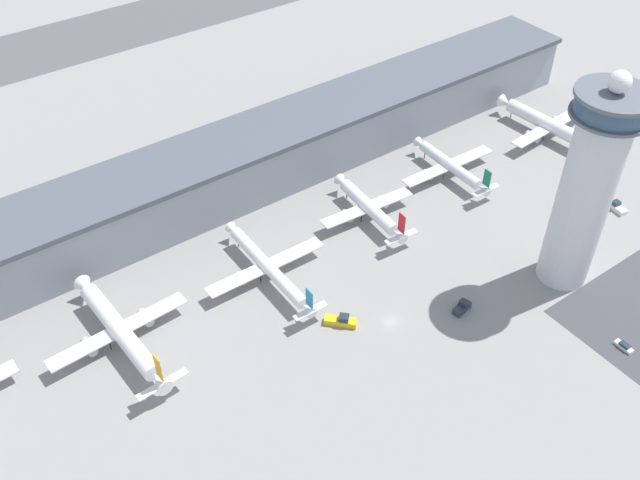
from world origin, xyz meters
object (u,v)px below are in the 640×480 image
(service_truck_catering, at_px, (341,321))
(car_silver_sedan, at_px, (624,346))
(control_tower, at_px, (588,186))
(airplane_gate_foxtrot, at_px, (552,126))
(service_truck_baggage, at_px, (462,307))
(airplane_gate_echo, at_px, (450,166))
(airplane_gate_delta, at_px, (369,207))
(airplane_gate_bravo, at_px, (120,331))
(service_truck_fuel, at_px, (616,207))
(airplane_gate_charlie, at_px, (268,267))

(service_truck_catering, xyz_separation_m, car_silver_sedan, (52.05, -47.34, -0.50))
(control_tower, relative_size, airplane_gate_foxtrot, 1.35)
(airplane_gate_foxtrot, distance_m, car_silver_sedan, 94.40)
(service_truck_baggage, bearing_deg, airplane_gate_echo, 49.73)
(airplane_gate_foxtrot, height_order, car_silver_sedan, airplane_gate_foxtrot)
(airplane_gate_delta, distance_m, airplane_gate_foxtrot, 78.56)
(airplane_gate_bravo, relative_size, airplane_gate_delta, 1.30)
(airplane_gate_echo, bearing_deg, service_truck_baggage, -130.27)
(airplane_gate_echo, height_order, car_silver_sedan, airplane_gate_echo)
(control_tower, bearing_deg, airplane_gate_echo, 82.62)
(airplane_gate_bravo, distance_m, airplane_gate_delta, 80.21)
(airplane_gate_bravo, height_order, service_truck_fuel, airplane_gate_bravo)
(service_truck_catering, height_order, service_truck_baggage, service_truck_baggage)
(airplane_gate_foxtrot, bearing_deg, service_truck_catering, -166.52)
(service_truck_baggage, relative_size, car_silver_sedan, 1.25)
(airplane_gate_bravo, height_order, service_truck_catering, airplane_gate_bravo)
(control_tower, bearing_deg, service_truck_catering, 160.91)
(airplane_gate_bravo, xyz_separation_m, airplane_gate_charlie, (41.97, -1.74, -0.36))
(service_truck_baggage, height_order, car_silver_sedan, service_truck_baggage)
(airplane_gate_bravo, xyz_separation_m, service_truck_catering, (48.04, -26.62, -3.52))
(airplane_gate_foxtrot, bearing_deg, car_silver_sedan, -128.43)
(control_tower, distance_m, airplane_gate_foxtrot, 73.93)
(airplane_gate_bravo, relative_size, airplane_gate_charlie, 1.06)
(airplane_gate_delta, distance_m, service_truck_baggage, 43.85)
(control_tower, xyz_separation_m, service_truck_fuel, (36.31, 8.96, -29.57))
(airplane_gate_charlie, height_order, airplane_gate_delta, airplane_gate_delta)
(airplane_gate_delta, relative_size, airplane_gate_echo, 0.97)
(control_tower, relative_size, airplane_gate_delta, 1.82)
(airplane_gate_echo, relative_size, service_truck_fuel, 4.98)
(airplane_gate_bravo, bearing_deg, control_tower, -23.68)
(airplane_gate_foxtrot, xyz_separation_m, service_truck_baggage, (-82.20, -41.17, -3.61))
(airplane_gate_bravo, distance_m, airplane_gate_foxtrot, 158.70)
(airplane_gate_delta, relative_size, service_truck_baggage, 5.71)
(airplane_gate_bravo, bearing_deg, airplane_gate_charlie, -2.38)
(car_silver_sedan, bearing_deg, control_tower, 73.19)
(service_truck_catering, bearing_deg, service_truck_baggage, -27.21)
(airplane_gate_charlie, distance_m, service_truck_catering, 25.80)
(airplane_gate_delta, distance_m, car_silver_sedan, 78.93)
(control_tower, xyz_separation_m, service_truck_catering, (-60.07, 20.79, -29.42))
(airplane_gate_echo, bearing_deg, airplane_gate_bravo, -178.06)
(airplane_gate_bravo, relative_size, service_truck_fuel, 6.26)
(control_tower, xyz_separation_m, service_truck_baggage, (-31.60, 6.16, -29.42))
(airplane_gate_bravo, relative_size, service_truck_baggage, 7.42)
(airplane_gate_delta, bearing_deg, airplane_gate_foxtrot, -1.75)
(airplane_gate_foxtrot, distance_m, service_truck_fuel, 41.11)
(car_silver_sedan, bearing_deg, service_truck_fuel, 38.69)
(airplane_gate_charlie, relative_size, airplane_gate_delta, 1.23)
(airplane_gate_foxtrot, xyz_separation_m, service_truck_fuel, (-14.28, -38.37, -3.76))
(control_tower, height_order, airplane_gate_foxtrot, control_tower)
(control_tower, bearing_deg, airplane_gate_delta, 119.32)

